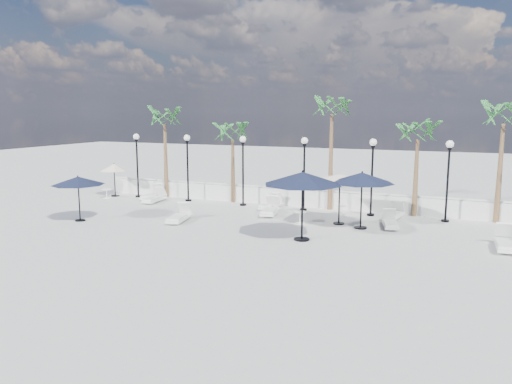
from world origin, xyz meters
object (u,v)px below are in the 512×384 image
at_px(lounger_7, 390,223).
at_px(parasol_cream_small, 114,168).
at_px(lounger_3, 271,204).
at_px(lounger_2, 152,195).
at_px(lounger_4, 270,210).
at_px(parasol_navy_mid, 303,179).
at_px(lounger_6, 506,242).
at_px(lounger_1, 179,216).
at_px(parasol_navy_left, 78,181).
at_px(lounger_5, 394,214).
at_px(lounger_0, 155,198).
at_px(parasol_navy_right, 362,178).
at_px(parasol_cream_sq_a, 340,175).

distance_m(lounger_7, parasol_cream_small, 16.96).
bearing_deg(lounger_3, lounger_2, -178.39).
relative_size(lounger_4, parasol_navy_mid, 0.68).
bearing_deg(lounger_6, lounger_1, -178.51).
relative_size(lounger_6, parasol_navy_left, 0.86).
bearing_deg(parasol_cream_small, lounger_3, 0.12).
relative_size(lounger_5, lounger_6, 0.94).
height_order(lounger_1, lounger_3, lounger_1).
height_order(lounger_0, lounger_4, lounger_4).
distance_m(parasol_navy_right, parasol_cream_small, 15.81).
height_order(lounger_2, lounger_3, lounger_2).
bearing_deg(parasol_navy_mid, lounger_7, 50.86).
xyz_separation_m(lounger_0, lounger_1, (3.99, -3.80, 0.01)).
distance_m(lounger_5, parasol_navy_left, 15.16).
distance_m(lounger_6, parasol_navy_mid, 8.03).
relative_size(parasol_cream_sq_a, parasol_cream_small, 2.48).
relative_size(lounger_0, parasol_navy_left, 0.80).
height_order(lounger_3, lounger_7, lounger_3).
relative_size(lounger_1, lounger_4, 0.96).
distance_m(lounger_5, lounger_7, 1.97).
height_order(lounger_3, parasol_navy_mid, parasol_navy_mid).
height_order(parasol_navy_mid, parasol_cream_sq_a, parasol_navy_mid).
bearing_deg(parasol_navy_right, parasol_cream_sq_a, 157.54).
height_order(lounger_6, parasol_navy_right, parasol_navy_right).
bearing_deg(parasol_cream_small, parasol_navy_right, -9.53).
bearing_deg(parasol_cream_sq_a, parasol_navy_left, -160.04).
distance_m(lounger_3, lounger_7, 6.81).
bearing_deg(lounger_4, lounger_0, 163.75).
bearing_deg(lounger_3, lounger_7, -15.14).
bearing_deg(parasol_navy_left, lounger_4, 32.07).
distance_m(parasol_navy_right, parasol_cream_sq_a, 1.19).
xyz_separation_m(lounger_0, lounger_5, (13.22, 0.85, 0.00)).
bearing_deg(lounger_0, lounger_2, 125.56).
height_order(lounger_4, parasol_cream_sq_a, parasol_cream_sq_a).
relative_size(parasol_navy_mid, parasol_cream_small, 1.56).
relative_size(parasol_navy_mid, parasol_navy_right, 1.11).
distance_m(lounger_0, parasol_navy_left, 5.77).
bearing_deg(lounger_6, lounger_3, 158.98).
height_order(lounger_2, parasol_navy_mid, parasol_navy_mid).
distance_m(lounger_0, lounger_3, 6.87).
height_order(lounger_4, lounger_7, lounger_4).
xyz_separation_m(lounger_6, parasol_cream_sq_a, (-6.83, 1.73, 2.04)).
xyz_separation_m(lounger_1, lounger_7, (9.35, 2.69, -0.02)).
bearing_deg(parasol_navy_mid, lounger_0, 155.27).
distance_m(lounger_4, parasol_cream_small, 10.99).
height_order(lounger_4, parasol_navy_right, parasol_navy_right).
height_order(lounger_3, lounger_5, same).
bearing_deg(lounger_4, lounger_7, -16.18).
height_order(lounger_0, lounger_5, lounger_5).
xyz_separation_m(lounger_1, parasol_cream_sq_a, (7.06, 2.47, 2.05)).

